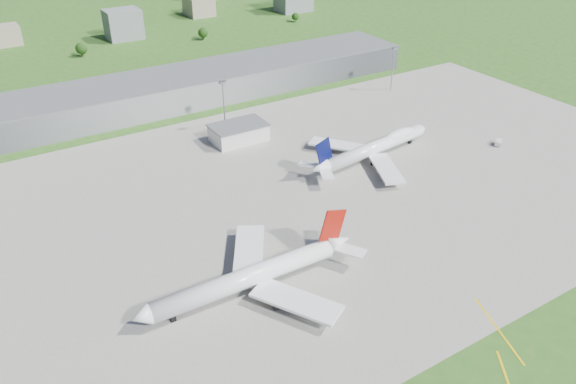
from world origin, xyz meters
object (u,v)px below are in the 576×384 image
tug_yellow (272,297)px  van_white_far (498,143)px  van_white_near (394,175)px  airliner_red_twin (254,276)px  airliner_blue_quad (375,147)px

tug_yellow → van_white_far: size_ratio=0.82×
van_white_near → van_white_far: size_ratio=0.98×
tug_yellow → van_white_far: bearing=-16.7°
airliner_red_twin → airliner_blue_quad: size_ratio=1.03×
airliner_red_twin → van_white_near: size_ratio=13.82×
airliner_blue_quad → van_white_near: bearing=-111.0°
airliner_red_twin → van_white_far: airliner_red_twin is taller
airliner_blue_quad → tug_yellow: 107.45m
airliner_red_twin → tug_yellow: 8.71m
airliner_red_twin → airliner_blue_quad: (91.82, 52.16, -0.21)m
van_white_near → airliner_red_twin: bearing=127.8°
airliner_red_twin → van_white_far: bearing=-167.7°
airliner_blue_quad → tug_yellow: size_ratio=16.03×
airliner_blue_quad → tug_yellow: airliner_blue_quad is taller
airliner_red_twin → airliner_blue_quad: airliner_red_twin is taller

